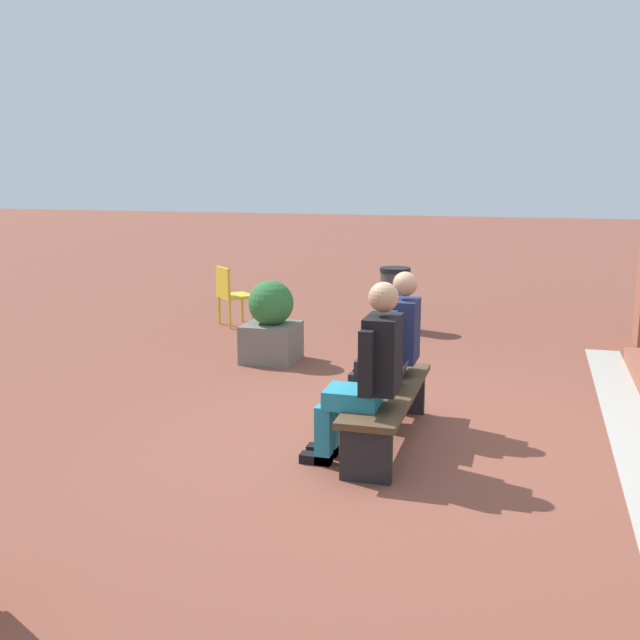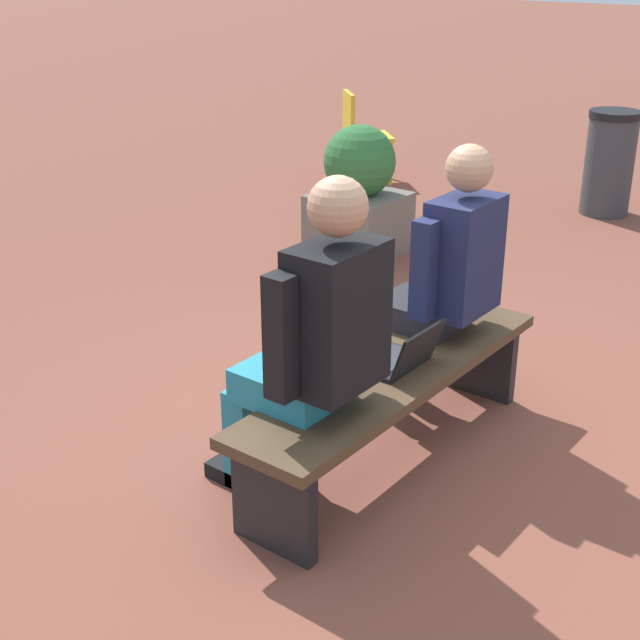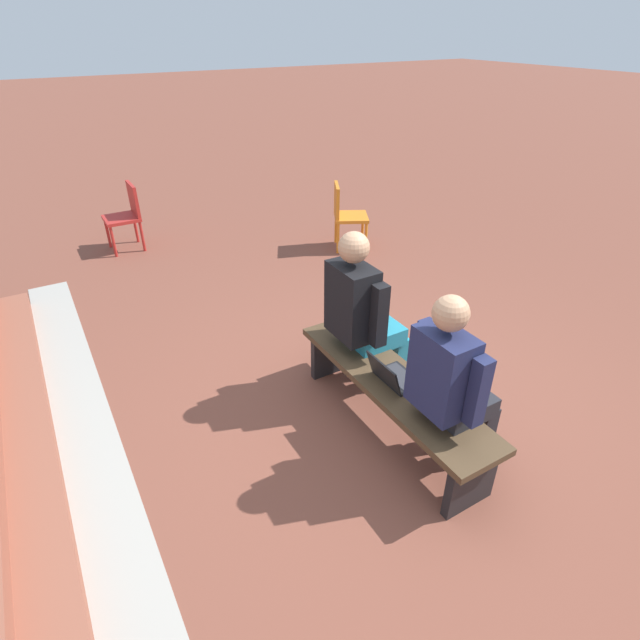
# 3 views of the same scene
# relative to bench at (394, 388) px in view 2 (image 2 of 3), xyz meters

# --- Properties ---
(ground_plane) EXTENTS (60.00, 60.00, 0.00)m
(ground_plane) POSITION_rel_bench_xyz_m (-0.03, -0.00, -0.35)
(ground_plane) COLOR brown
(bench) EXTENTS (1.80, 0.44, 0.45)m
(bench) POSITION_rel_bench_xyz_m (0.00, 0.00, 0.00)
(bench) COLOR #4C3823
(bench) RESTS_ON ground
(person_student) EXTENTS (0.54, 0.68, 1.34)m
(person_student) POSITION_rel_bench_xyz_m (-0.47, -0.07, 0.36)
(person_student) COLOR #232328
(person_student) RESTS_ON ground
(person_adult) EXTENTS (0.57, 0.72, 1.39)m
(person_adult) POSITION_rel_bench_xyz_m (0.47, -0.07, 0.38)
(person_adult) COLOR teal
(person_adult) RESTS_ON ground
(laptop) EXTENTS (0.32, 0.29, 0.21)m
(laptop) POSITION_rel_bench_xyz_m (-0.02, 0.01, 0.15)
(laptop) COLOR black
(laptop) RESTS_ON bench
(plastic_chair_foreground) EXTENTS (0.59, 0.59, 0.84)m
(plastic_chair_foreground) POSITION_rel_bench_xyz_m (-3.96, -3.00, 0.13)
(plastic_chair_foreground) COLOR gold
(plastic_chair_foreground) RESTS_ON ground
(planter) EXTENTS (0.60, 0.60, 0.94)m
(planter) POSITION_rel_bench_xyz_m (-2.24, -1.79, 0.08)
(planter) COLOR #6B665B
(planter) RESTS_ON ground
(litter_bin) EXTENTS (0.42, 0.42, 0.86)m
(litter_bin) POSITION_rel_bench_xyz_m (-4.34, -0.73, 0.08)
(litter_bin) COLOR #383D42
(litter_bin) RESTS_ON ground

